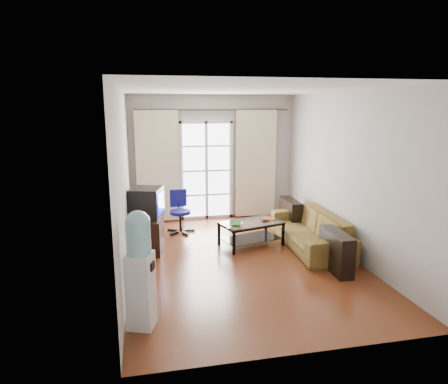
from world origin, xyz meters
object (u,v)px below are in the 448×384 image
(tv_stand, at_px, (147,234))
(task_chair, at_px, (180,220))
(coffee_table, at_px, (251,230))
(water_cooler, at_px, (140,268))
(sofa, at_px, (310,230))
(crt_tv, at_px, (145,202))

(tv_stand, relative_size, task_chair, 0.96)
(coffee_table, distance_m, task_chair, 1.56)
(tv_stand, height_order, water_cooler, water_cooler)
(tv_stand, distance_m, water_cooler, 2.52)
(coffee_table, bearing_deg, sofa, -15.13)
(sofa, distance_m, water_cooler, 3.63)
(crt_tv, xyz_separation_m, water_cooler, (-0.10, -2.56, -0.13))
(coffee_table, bearing_deg, water_cooler, -129.41)
(tv_stand, relative_size, water_cooler, 0.59)
(crt_tv, bearing_deg, water_cooler, -75.70)
(crt_tv, relative_size, task_chair, 0.80)
(task_chair, bearing_deg, crt_tv, -133.64)
(sofa, xyz_separation_m, tv_stand, (-2.84, 0.40, -0.01))
(water_cooler, bearing_deg, crt_tv, 107.28)
(sofa, height_order, task_chair, task_chair)
(sofa, distance_m, tv_stand, 2.87)
(tv_stand, distance_m, crt_tv, 0.55)
(sofa, xyz_separation_m, crt_tv, (-2.84, 0.48, 0.53))
(tv_stand, xyz_separation_m, crt_tv, (-0.00, 0.08, 0.55))
(coffee_table, relative_size, crt_tv, 1.80)
(sofa, distance_m, coffee_table, 1.04)
(coffee_table, relative_size, task_chair, 1.43)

